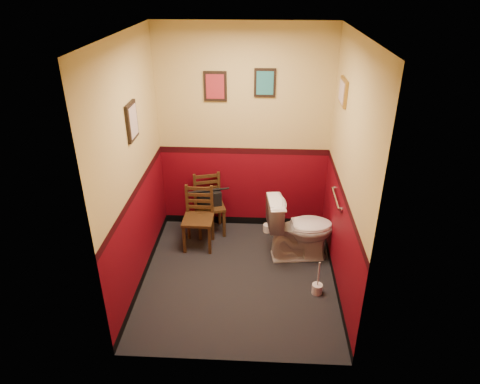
% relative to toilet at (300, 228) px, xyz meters
% --- Properties ---
extents(floor, '(2.20, 2.40, 0.00)m').
position_rel_toilet_xyz_m(floor, '(-0.72, -0.47, -0.40)').
color(floor, black).
rests_on(floor, ground).
extents(ceiling, '(2.20, 2.40, 0.00)m').
position_rel_toilet_xyz_m(ceiling, '(-0.72, -0.47, 2.30)').
color(ceiling, silver).
rests_on(ceiling, ground).
extents(wall_back, '(2.20, 0.00, 2.70)m').
position_rel_toilet_xyz_m(wall_back, '(-0.72, 0.73, 0.95)').
color(wall_back, '#59050F').
rests_on(wall_back, ground).
extents(wall_front, '(2.20, 0.00, 2.70)m').
position_rel_toilet_xyz_m(wall_front, '(-0.72, -1.67, 0.95)').
color(wall_front, '#59050F').
rests_on(wall_front, ground).
extents(wall_left, '(0.00, 2.40, 2.70)m').
position_rel_toilet_xyz_m(wall_left, '(-1.82, -0.47, 0.95)').
color(wall_left, '#59050F').
rests_on(wall_left, ground).
extents(wall_right, '(0.00, 2.40, 2.70)m').
position_rel_toilet_xyz_m(wall_right, '(0.38, -0.47, 0.95)').
color(wall_right, '#59050F').
rests_on(wall_right, ground).
extents(grab_bar, '(0.05, 0.56, 0.06)m').
position_rel_toilet_xyz_m(grab_bar, '(0.35, -0.22, 0.55)').
color(grab_bar, silver).
rests_on(grab_bar, wall_right).
extents(framed_print_back_a, '(0.28, 0.04, 0.36)m').
position_rel_toilet_xyz_m(framed_print_back_a, '(-1.07, 0.71, 1.55)').
color(framed_print_back_a, black).
rests_on(framed_print_back_a, wall_back).
extents(framed_print_back_b, '(0.26, 0.04, 0.34)m').
position_rel_toilet_xyz_m(framed_print_back_b, '(-0.47, 0.71, 1.60)').
color(framed_print_back_b, black).
rests_on(framed_print_back_b, wall_back).
extents(framed_print_left, '(0.04, 0.30, 0.38)m').
position_rel_toilet_xyz_m(framed_print_left, '(-1.80, -0.37, 1.45)').
color(framed_print_left, black).
rests_on(framed_print_left, wall_left).
extents(framed_print_right, '(0.04, 0.34, 0.28)m').
position_rel_toilet_xyz_m(framed_print_right, '(0.36, 0.13, 1.65)').
color(framed_print_right, olive).
rests_on(framed_print_right, wall_right).
extents(toilet, '(0.87, 0.56, 0.80)m').
position_rel_toilet_xyz_m(toilet, '(0.00, 0.00, 0.00)').
color(toilet, white).
rests_on(toilet, floor).
extents(toilet_brush, '(0.12, 0.12, 0.42)m').
position_rel_toilet_xyz_m(toilet_brush, '(0.16, -0.70, -0.33)').
color(toilet_brush, silver).
rests_on(toilet_brush, floor).
extents(chair_left, '(0.38, 0.38, 0.80)m').
position_rel_toilet_xyz_m(chair_left, '(-1.27, 0.18, -0.00)').
color(chair_left, '#412913').
rests_on(chair_left, floor).
extents(chair_right, '(0.47, 0.47, 0.81)m').
position_rel_toilet_xyz_m(chair_right, '(-1.18, 0.53, 0.00)').
color(chair_right, '#412913').
rests_on(chair_right, floor).
extents(handbag, '(0.34, 0.24, 0.23)m').
position_rel_toilet_xyz_m(handbag, '(-1.17, 0.49, 0.12)').
color(handbag, black).
rests_on(handbag, chair_right).
extents(tp_stack, '(0.25, 0.13, 0.21)m').
position_rel_toilet_xyz_m(tp_stack, '(-0.32, 0.54, -0.31)').
color(tp_stack, silver).
rests_on(tp_stack, floor).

